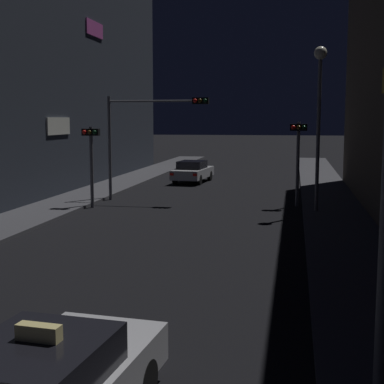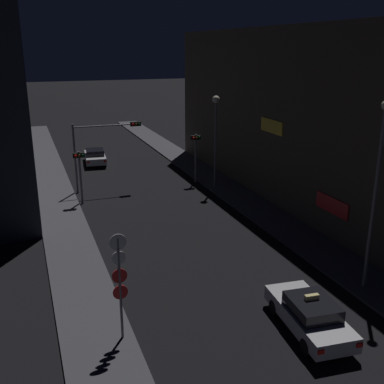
{
  "view_description": "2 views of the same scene",
  "coord_description": "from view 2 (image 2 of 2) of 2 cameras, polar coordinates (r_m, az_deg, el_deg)",
  "views": [
    {
      "loc": [
        4.54,
        1.96,
        4.1
      ],
      "look_at": [
        1.2,
        20.35,
        1.69
      ],
      "focal_mm": 52.83,
      "sensor_mm": 36.0,
      "label": 1
    },
    {
      "loc": [
        -8.15,
        -4.82,
        10.64
      ],
      "look_at": [
        0.58,
        18.71,
        2.68
      ],
      "focal_mm": 43.12,
      "sensor_mm": 36.0,
      "label": 2
    }
  ],
  "objects": [
    {
      "name": "taxi",
      "position": [
        18.99,
        14.33,
        -14.45
      ],
      "size": [
        2.21,
        4.6,
        1.62
      ],
      "color": "#B7B7BC",
      "rests_on": "ground_plane"
    },
    {
      "name": "far_car",
      "position": [
        44.49,
        -11.9,
        4.34
      ],
      "size": [
        2.2,
        4.6,
        1.42
      ],
      "color": "#B7B7BC",
      "rests_on": "ground_plane"
    },
    {
      "name": "street_lamp_far_block",
      "position": [
        35.01,
        2.95,
        8.54
      ],
      "size": [
        0.55,
        0.55,
        7.03
      ],
      "color": "slate",
      "rests_on": "sidewalk_right"
    },
    {
      "name": "traffic_light_right_kerb",
      "position": [
        36.98,
        0.48,
        5.4
      ],
      "size": [
        0.8,
        0.42,
        3.98
      ],
      "color": "slate",
      "rests_on": "ground_plane"
    },
    {
      "name": "traffic_light_overhead",
      "position": [
        35.34,
        -11.15,
        6.18
      ],
      "size": [
        5.16,
        0.42,
        5.25
      ],
      "color": "slate",
      "rests_on": "ground_plane"
    },
    {
      "name": "traffic_light_left_kerb",
      "position": [
        32.75,
        -13.72,
        3.05
      ],
      "size": [
        0.8,
        0.42,
        3.76
      ],
      "color": "slate",
      "rests_on": "ground_plane"
    },
    {
      "name": "street_lamp_near_block",
      "position": [
        21.19,
        21.88,
        1.27
      ],
      "size": [
        0.4,
        0.4,
        8.42
      ],
      "color": "slate",
      "rests_on": "sidewalk_right"
    },
    {
      "name": "sidewalk_left",
      "position": [
        36.32,
        -16.57,
        -0.09
      ],
      "size": [
        2.74,
        63.74,
        0.13
      ],
      "primitive_type": "cube",
      "color": "#424247",
      "rests_on": "ground_plane"
    },
    {
      "name": "building_facade_right",
      "position": [
        34.59,
        17.33,
        9.04
      ],
      "size": [
        10.24,
        35.3,
        11.93
      ],
      "color": "#473D33",
      "rests_on": "ground_plane"
    },
    {
      "name": "sidewalk_right",
      "position": [
        39.05,
        2.21,
        1.87
      ],
      "size": [
        2.74,
        63.74,
        0.13
      ],
      "primitive_type": "cube",
      "color": "#424247",
      "rests_on": "ground_plane"
    },
    {
      "name": "sign_pole_left",
      "position": [
        17.17,
        -8.94,
        -10.51
      ],
      "size": [
        0.61,
        0.1,
        4.22
      ],
      "color": "slate",
      "rests_on": "sidewalk_left"
    }
  ]
}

